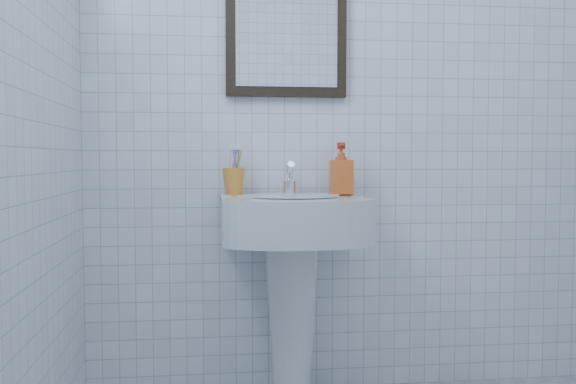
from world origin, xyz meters
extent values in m
cube|color=silver|center=(0.00, 1.20, 1.25)|extent=(2.20, 0.02, 2.50)
cone|color=silver|center=(-0.27, 1.01, 0.34)|extent=(0.22, 0.22, 0.69)
cube|color=silver|center=(-0.27, 0.96, 0.75)|extent=(0.55, 0.39, 0.17)
cube|color=silver|center=(-0.27, 1.11, 0.83)|extent=(0.55, 0.10, 0.03)
cylinder|color=silver|center=(-0.27, 0.93, 0.84)|extent=(0.34, 0.34, 0.01)
cylinder|color=white|center=(-0.27, 1.09, 0.87)|extent=(0.05, 0.05, 0.05)
cylinder|color=white|center=(-0.27, 1.07, 0.93)|extent=(0.03, 0.10, 0.08)
cylinder|color=white|center=(-0.27, 1.11, 0.91)|extent=(0.03, 0.05, 0.10)
imported|color=#BE4112|center=(-0.06, 1.09, 0.94)|extent=(0.10, 0.10, 0.21)
cube|color=black|center=(-0.27, 1.18, 1.55)|extent=(0.50, 0.04, 0.62)
cube|color=white|center=(-0.27, 1.16, 1.55)|extent=(0.42, 0.00, 0.54)
camera|label=1|loc=(-0.60, -1.47, 0.98)|focal=40.00mm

